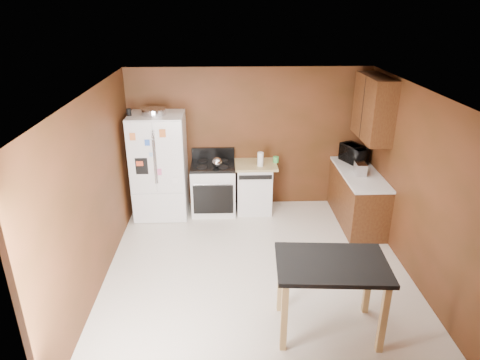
{
  "coord_description": "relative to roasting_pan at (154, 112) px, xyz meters",
  "views": [
    {
      "loc": [
        -0.43,
        -5.01,
        3.52
      ],
      "look_at": [
        -0.21,
        0.85,
        1.05
      ],
      "focal_mm": 32.0,
      "sensor_mm": 36.0,
      "label": 1
    }
  ],
  "objects": [
    {
      "name": "wall_front",
      "position": [
        1.58,
        -4.11,
        -0.6
      ],
      "size": [
        4.2,
        0.0,
        4.2
      ],
      "primitive_type": "plane",
      "rotation": [
        -1.57,
        0.0,
        0.0
      ],
      "color": "#5E2D18",
      "rests_on": "ground"
    },
    {
      "name": "wall_left",
      "position": [
        -0.52,
        -1.86,
        -0.6
      ],
      "size": [
        0.0,
        4.5,
        4.5
      ],
      "primitive_type": "plane",
      "rotation": [
        1.57,
        0.0,
        1.57
      ],
      "color": "#5E2D18",
      "rests_on": "ground"
    },
    {
      "name": "kettle",
      "position": [
        1.01,
        -0.08,
        -0.86
      ],
      "size": [
        0.18,
        0.18,
        0.18
      ],
      "primitive_type": "sphere",
      "color": "silver",
      "rests_on": "gas_range"
    },
    {
      "name": "pen_cup",
      "position": [
        -0.39,
        -0.06,
        0.01
      ],
      "size": [
        0.07,
        0.07,
        0.11
      ],
      "primitive_type": "cylinder",
      "color": "black",
      "rests_on": "refrigerator"
    },
    {
      "name": "gas_range",
      "position": [
        0.94,
        0.06,
        -1.39
      ],
      "size": [
        0.76,
        0.68,
        1.1
      ],
      "color": "white",
      "rests_on": "ground"
    },
    {
      "name": "ceiling",
      "position": [
        1.58,
        -1.86,
        0.65
      ],
      "size": [
        4.5,
        4.5,
        0.0
      ],
      "primitive_type": "plane",
      "rotation": [
        3.14,
        0.0,
        0.0
      ],
      "color": "white",
      "rests_on": "ground"
    },
    {
      "name": "wall_back",
      "position": [
        1.58,
        0.39,
        -0.6
      ],
      "size": [
        4.2,
        0.0,
        4.2
      ],
      "primitive_type": "plane",
      "rotation": [
        1.57,
        0.0,
        0.0
      ],
      "color": "#5E2D18",
      "rests_on": "ground"
    },
    {
      "name": "refrigerator",
      "position": [
        0.03,
        0.0,
        -0.95
      ],
      "size": [
        0.9,
        0.8,
        1.8
      ],
      "color": "white",
      "rests_on": "ground"
    },
    {
      "name": "microwave",
      "position": [
        3.39,
        0.08,
        -0.81
      ],
      "size": [
        0.51,
        0.59,
        0.28
      ],
      "primitive_type": "imported",
      "rotation": [
        0.0,
        0.0,
        1.99
      ],
      "color": "black",
      "rests_on": "right_cabinets"
    },
    {
      "name": "island",
      "position": [
        2.29,
        -3.01,
        -1.08
      ],
      "size": [
        1.26,
        0.88,
        0.91
      ],
      "color": "black",
      "rests_on": "ground"
    },
    {
      "name": "right_cabinets",
      "position": [
        3.41,
        -0.38,
        -0.94
      ],
      "size": [
        0.63,
        1.58,
        2.45
      ],
      "color": "brown",
      "rests_on": "ground"
    },
    {
      "name": "dishwasher",
      "position": [
        1.66,
        0.09,
        -1.4
      ],
      "size": [
        0.78,
        0.63,
        0.89
      ],
      "color": "white",
      "rests_on": "ground"
    },
    {
      "name": "green_canister",
      "position": [
        2.04,
        0.14,
        -0.91
      ],
      "size": [
        0.12,
        0.12,
        0.1
      ],
      "primitive_type": "cylinder",
      "rotation": [
        0.0,
        0.0,
        -0.34
      ],
      "color": "green",
      "rests_on": "dishwasher"
    },
    {
      "name": "floor",
      "position": [
        1.58,
        -1.86,
        -1.85
      ],
      "size": [
        4.5,
        4.5,
        0.0
      ],
      "primitive_type": "plane",
      "color": "silver",
      "rests_on": "ground"
    },
    {
      "name": "roasting_pan",
      "position": [
        0.0,
        0.0,
        0.0
      ],
      "size": [
        0.4,
        0.4,
        0.1
      ],
      "primitive_type": "cylinder",
      "color": "silver",
      "rests_on": "refrigerator"
    },
    {
      "name": "wall_right",
      "position": [
        3.68,
        -1.86,
        -0.6
      ],
      "size": [
        0.0,
        4.5,
        4.5
      ],
      "primitive_type": "plane",
      "rotation": [
        1.57,
        0.0,
        -1.57
      ],
      "color": "#5E2D18",
      "rests_on": "ground"
    },
    {
      "name": "paper_towel",
      "position": [
        1.75,
        -0.02,
        -0.84
      ],
      "size": [
        0.11,
        0.11,
        0.24
      ],
      "primitive_type": "cylinder",
      "rotation": [
        0.0,
        0.0,
        -0.05
      ],
      "color": "white",
      "rests_on": "dishwasher"
    },
    {
      "name": "toaster",
      "position": [
        3.34,
        -0.49,
        -0.85
      ],
      "size": [
        0.18,
        0.27,
        0.19
      ],
      "primitive_type": "cube",
      "rotation": [
        0.0,
        0.0,
        -0.07
      ],
      "color": "silver",
      "rests_on": "right_cabinets"
    }
  ]
}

